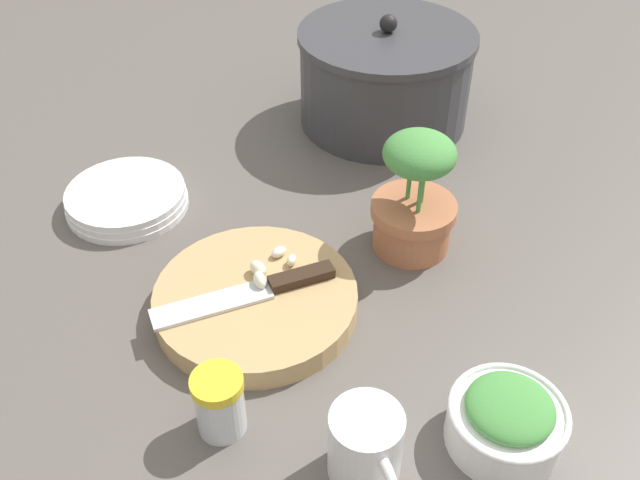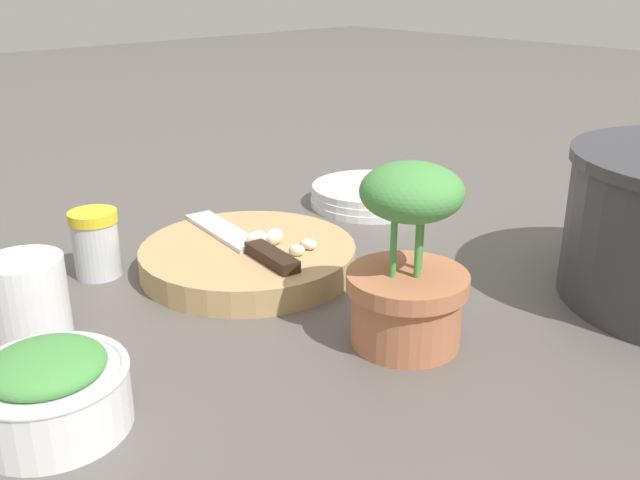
{
  "view_description": "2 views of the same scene",
  "coord_description": "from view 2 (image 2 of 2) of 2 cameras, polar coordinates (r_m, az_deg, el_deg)",
  "views": [
    {
      "loc": [
        0.61,
        -0.35,
        0.63
      ],
      "look_at": [
        0.04,
        -0.02,
        0.07
      ],
      "focal_mm": 40.0,
      "sensor_mm": 36.0,
      "label": 1
    },
    {
      "loc": [
        0.49,
        0.5,
        0.33
      ],
      "look_at": [
        0.01,
        -0.03,
        0.05
      ],
      "focal_mm": 40.0,
      "sensor_mm": 36.0,
      "label": 2
    }
  ],
  "objects": [
    {
      "name": "plate_stack",
      "position": [
        1.05,
        3.99,
        3.6
      ],
      "size": [
        0.17,
        0.17,
        0.03
      ],
      "color": "white",
      "rests_on": "ground_plane"
    },
    {
      "name": "potted_herb",
      "position": [
        0.65,
        7.06,
        -2.3
      ],
      "size": [
        0.11,
        0.11,
        0.17
      ],
      "color": "#B26B47",
      "rests_on": "ground_plane"
    },
    {
      "name": "ground_plane",
      "position": [
        0.78,
        2.03,
        -4.05
      ],
      "size": [
        5.0,
        5.0,
        0.0
      ],
      "primitive_type": "plane",
      "color": "#56514C"
    },
    {
      "name": "spice_jar",
      "position": [
        0.84,
        -17.5,
        -0.26
      ],
      "size": [
        0.05,
        0.05,
        0.08
      ],
      "color": "silver",
      "rests_on": "ground_plane"
    },
    {
      "name": "cutting_board",
      "position": [
        0.82,
        -5.75,
        -1.43
      ],
      "size": [
        0.25,
        0.25,
        0.03
      ],
      "color": "tan",
      "rests_on": "ground_plane"
    },
    {
      "name": "coffee_mug",
      "position": [
        0.71,
        -22.54,
        -4.57
      ],
      "size": [
        0.1,
        0.07,
        0.08
      ],
      "color": "white",
      "rests_on": "ground_plane"
    },
    {
      "name": "herb_bowl",
      "position": [
        0.58,
        -20.82,
        -11.13
      ],
      "size": [
        0.12,
        0.12,
        0.07
      ],
      "color": "white",
      "rests_on": "ground_plane"
    },
    {
      "name": "garlic_cloves",
      "position": [
        0.81,
        -3.47,
        -0.01
      ],
      "size": [
        0.06,
        0.07,
        0.02
      ],
      "color": "#ECEBCC",
      "rests_on": "cutting_board"
    },
    {
      "name": "chef_knife",
      "position": [
        0.82,
        -5.97,
        -0.22
      ],
      "size": [
        0.06,
        0.23,
        0.01
      ],
      "rotation": [
        0.0,
        0.0,
        3.01
      ],
      "color": "black",
      "rests_on": "cutting_board"
    }
  ]
}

